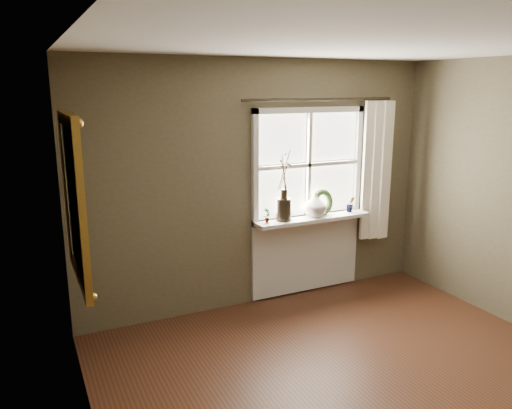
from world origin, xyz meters
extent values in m
plane|color=silver|center=(0.00, 0.00, 2.60)|extent=(4.50, 4.50, 0.00)
cube|color=brown|center=(0.00, 2.30, 1.30)|extent=(4.00, 0.10, 2.60)
cube|color=brown|center=(-2.05, 0.00, 1.30)|extent=(0.10, 4.50, 2.60)
cube|color=silver|center=(0.55, 2.22, 0.89)|extent=(1.36, 0.06, 0.06)
cube|color=silver|center=(0.55, 2.22, 2.07)|extent=(1.36, 0.06, 0.06)
cube|color=silver|center=(-0.10, 2.22, 1.48)|extent=(0.06, 0.06, 1.24)
cube|color=silver|center=(1.20, 2.22, 1.48)|extent=(0.06, 0.06, 1.24)
cube|color=silver|center=(0.55, 2.22, 1.48)|extent=(1.24, 0.05, 0.04)
cube|color=silver|center=(0.55, 2.22, 1.48)|extent=(0.04, 0.05, 1.12)
cube|color=white|center=(0.23, 2.25, 1.77)|extent=(0.59, 0.01, 0.53)
cube|color=white|center=(0.88, 2.25, 1.77)|extent=(0.59, 0.01, 0.53)
cube|color=white|center=(0.23, 2.25, 1.19)|extent=(0.59, 0.01, 0.53)
cube|color=white|center=(0.88, 2.25, 1.19)|extent=(0.59, 0.01, 0.53)
cube|color=silver|center=(0.55, 2.12, 0.90)|extent=(1.36, 0.26, 0.04)
cube|color=silver|center=(0.55, 2.23, 0.46)|extent=(1.36, 0.04, 0.88)
cylinder|color=black|center=(0.19, 2.12, 1.04)|extent=(0.22, 0.22, 0.24)
imported|color=beige|center=(0.58, 2.12, 1.05)|extent=(0.27, 0.27, 0.27)
torus|color=#283F1C|center=(0.70, 2.16, 1.03)|extent=(0.31, 0.19, 0.30)
imported|color=#283F1C|center=(-0.01, 2.12, 1.00)|extent=(0.10, 0.09, 0.16)
imported|color=#283F1C|center=(1.06, 2.12, 1.01)|extent=(0.12, 0.10, 0.18)
cube|color=white|center=(1.39, 2.13, 1.37)|extent=(0.36, 0.12, 1.59)
cylinder|color=black|center=(0.65, 2.17, 2.18)|extent=(1.84, 0.03, 0.03)
cube|color=white|center=(-1.97, 1.44, 1.50)|extent=(0.02, 0.88, 1.09)
cube|color=#B18634|center=(-1.96, 1.44, 2.09)|extent=(0.05, 1.07, 0.09)
cube|color=#B18634|center=(-1.96, 1.44, 0.91)|extent=(0.05, 1.07, 0.09)
cube|color=#B18634|center=(-1.96, 0.96, 1.50)|extent=(0.05, 0.09, 1.09)
cube|color=#B18634|center=(-1.96, 1.93, 1.50)|extent=(0.05, 0.09, 1.09)
sphere|color=silver|center=(-1.91, 1.41, 2.03)|extent=(0.04, 0.04, 0.04)
sphere|color=silver|center=(-1.91, 1.44, 1.99)|extent=(0.04, 0.04, 0.04)
sphere|color=silver|center=(-1.91, 1.47, 2.04)|extent=(0.04, 0.04, 0.04)
camera|label=1|loc=(-2.30, -2.38, 2.31)|focal=35.00mm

